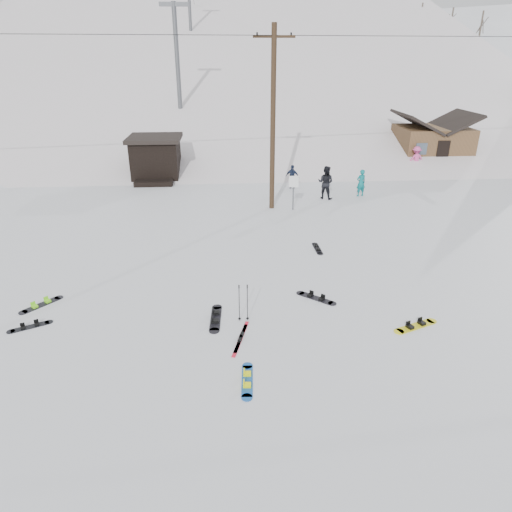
{
  "coord_description": "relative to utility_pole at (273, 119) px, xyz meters",
  "views": [
    {
      "loc": [
        -0.47,
        -9.57,
        7.72
      ],
      "look_at": [
        0.5,
        4.53,
        1.4
      ],
      "focal_mm": 32.0,
      "sensor_mm": 36.0,
      "label": 1
    }
  ],
  "objects": [
    {
      "name": "treeline_crest",
      "position": [
        -2.0,
        72.0,
        -4.68
      ],
      "size": [
        50.0,
        6.0,
        10.0
      ],
      "primitive_type": null,
      "color": "black",
      "rests_on": "ski_slope"
    },
    {
      "name": "board_scatter_a",
      "position": [
        -8.59,
        -11.22,
        -4.66
      ],
      "size": [
        1.22,
        0.71,
        0.09
      ],
      "rotation": [
        0.0,
        0.0,
        0.45
      ],
      "color": "black",
      "rests_on": "ground"
    },
    {
      "name": "hero_skis",
      "position": [
        -2.15,
        -12.29,
        -4.65
      ],
      "size": [
        0.58,
        1.82,
        0.1
      ],
      "rotation": [
        0.0,
        0.0,
        -0.26
      ],
      "color": "red",
      "rests_on": "ground"
    },
    {
      "name": "ground",
      "position": [
        -2.0,
        -14.0,
        -4.68
      ],
      "size": [
        200.0,
        200.0,
        0.0
      ],
      "primitive_type": "plane",
      "color": "silver",
      "rests_on": "ground"
    },
    {
      "name": "board_scatter_d",
      "position": [
        0.52,
        -10.06,
        -4.65
      ],
      "size": [
        1.24,
        1.08,
        0.11
      ],
      "rotation": [
        0.0,
        0.0,
        -0.7
      ],
      "color": "black",
      "rests_on": "ground"
    },
    {
      "name": "skier_dark",
      "position": [
        3.23,
        1.52,
        -3.74
      ],
      "size": [
        1.15,
        1.08,
        1.89
      ],
      "primitive_type": "imported",
      "rotation": [
        0.0,
        0.0,
        2.62
      ],
      "color": "black",
      "rests_on": "ground"
    },
    {
      "name": "board_scatter_c",
      "position": [
        -8.72,
        -9.88,
        -4.65
      ],
      "size": [
        1.13,
        1.21,
        0.11
      ],
      "rotation": [
        0.0,
        0.0,
        0.83
      ],
      "color": "black",
      "rests_on": "ground"
    },
    {
      "name": "board_scatter_f",
      "position": [
        1.4,
        -5.79,
        -4.66
      ],
      "size": [
        0.28,
        1.35,
        0.09
      ],
      "rotation": [
        0.0,
        0.0,
        1.6
      ],
      "color": "black",
      "rests_on": "ground"
    },
    {
      "name": "utility_pole",
      "position": [
        0.0,
        0.0,
        0.0
      ],
      "size": [
        2.0,
        0.26,
        9.0
      ],
      "color": "#3A2819",
      "rests_on": "ground"
    },
    {
      "name": "trail_sign",
      "position": [
        1.1,
        -0.42,
        -3.41
      ],
      "size": [
        0.5,
        0.09,
        1.85
      ],
      "color": "#595B60",
      "rests_on": "ground"
    },
    {
      "name": "skier_navy",
      "position": [
        1.65,
        3.76,
        -3.95
      ],
      "size": [
        0.93,
        0.68,
        1.46
      ],
      "primitive_type": "imported",
      "rotation": [
        0.0,
        0.0,
        2.71
      ],
      "color": "#172039",
      "rests_on": "ground"
    },
    {
      "name": "lift_tower_near",
      "position": [
        -6.0,
        16.0,
        3.18
      ],
      "size": [
        2.2,
        0.36,
        8.0
      ],
      "color": "#595B60",
      "rests_on": "ski_slope"
    },
    {
      "name": "board_scatter_e",
      "position": [
        3.25,
        -12.01,
        -4.65
      ],
      "size": [
        1.54,
        0.81,
        0.11
      ],
      "rotation": [
        0.0,
        0.0,
        0.39
      ],
      "color": "yellow",
      "rests_on": "ground"
    },
    {
      "name": "cabin",
      "position": [
        13.0,
        10.0,
        -3.2
      ],
      "size": [
        5.39,
        4.4,
        3.77
      ],
      "color": "brown",
      "rests_on": "ground"
    },
    {
      "name": "ridge_right",
      "position": [
        36.0,
        36.0,
        -15.68
      ],
      "size": [
        45.66,
        93.98,
        54.59
      ],
      "primitive_type": "cube",
      "rotation": [
        0.21,
        -0.05,
        -0.12
      ],
      "color": "silver",
      "rests_on": "ground"
    },
    {
      "name": "ski_slope",
      "position": [
        -2.0,
        41.0,
        -16.68
      ],
      "size": [
        60.0,
        85.24,
        65.97
      ],
      "primitive_type": "cube",
      "rotation": [
        0.31,
        0.0,
        0.0
      ],
      "color": "silver",
      "rests_on": "ground"
    },
    {
      "name": "skier_teal",
      "position": [
        5.4,
        1.88,
        -3.9
      ],
      "size": [
        0.66,
        0.52,
        1.57
      ],
      "primitive_type": "imported",
      "rotation": [
        0.0,
        0.0,
        3.43
      ],
      "color": "#0A686D",
      "rests_on": "ground"
    },
    {
      "name": "lift_hut",
      "position": [
        -7.0,
        6.94,
        -3.32
      ],
      "size": [
        3.4,
        4.1,
        2.75
      ],
      "color": "black",
      "rests_on": "ground"
    },
    {
      "name": "skier_pink",
      "position": [
        10.95,
        7.61,
        -3.81
      ],
      "size": [
        1.2,
        0.78,
        1.74
      ],
      "primitive_type": "imported",
      "rotation": [
        0.0,
        0.0,
        3.27
      ],
      "color": "#D94C93",
      "rests_on": "ground"
    },
    {
      "name": "ski_poles",
      "position": [
        -2.02,
        -11.27,
        -4.04
      ],
      "size": [
        0.34,
        0.09,
        1.25
      ],
      "color": "black",
      "rests_on": "ground"
    },
    {
      "name": "hero_snowboard",
      "position": [
        -2.06,
        -14.21,
        -4.65
      ],
      "size": [
        0.36,
        1.51,
        0.11
      ],
      "rotation": [
        0.0,
        0.0,
        1.51
      ],
      "color": "blue",
      "rests_on": "ground"
    },
    {
      "name": "board_scatter_b",
      "position": [
        -2.9,
        -11.14,
        -4.65
      ],
      "size": [
        0.39,
        1.72,
        0.12
      ],
      "rotation": [
        0.0,
        0.0,
        1.52
      ],
      "color": "black",
      "rests_on": "ground"
    }
  ]
}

